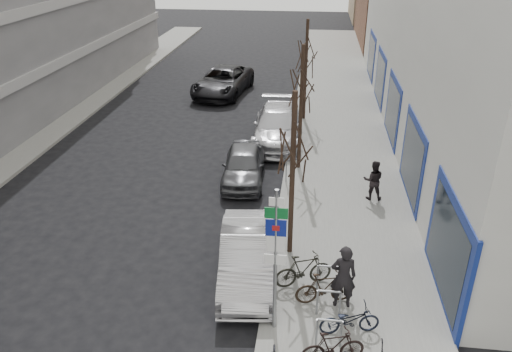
% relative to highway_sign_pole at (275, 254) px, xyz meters
% --- Properties ---
extents(ground, '(120.00, 120.00, 0.00)m').
position_rel_highway_sign_pole_xyz_m(ground, '(-2.40, 0.01, -2.46)').
color(ground, black).
rests_on(ground, ground).
extents(sidewalk_east, '(5.00, 70.00, 0.15)m').
position_rel_highway_sign_pole_xyz_m(sidewalk_east, '(2.10, 10.01, -2.38)').
color(sidewalk_east, slate).
rests_on(sidewalk_east, ground).
extents(sidewalk_west, '(3.00, 70.00, 0.15)m').
position_rel_highway_sign_pole_xyz_m(sidewalk_west, '(-13.40, 10.01, -2.38)').
color(sidewalk_west, slate).
rests_on(sidewalk_west, ground).
extents(highway_sign_pole, '(0.55, 0.10, 4.20)m').
position_rel_highway_sign_pole_xyz_m(highway_sign_pole, '(0.00, 0.00, 0.00)').
color(highway_sign_pole, gray).
rests_on(highway_sign_pole, ground).
extents(bike_rack, '(0.66, 2.26, 0.83)m').
position_rel_highway_sign_pole_xyz_m(bike_rack, '(1.40, 0.61, -1.80)').
color(bike_rack, gray).
rests_on(bike_rack, sidewalk_east).
extents(tree_near, '(1.80, 1.80, 5.50)m').
position_rel_highway_sign_pole_xyz_m(tree_near, '(0.20, 3.51, 1.65)').
color(tree_near, black).
rests_on(tree_near, ground).
extents(tree_mid, '(1.80, 1.80, 5.50)m').
position_rel_highway_sign_pole_xyz_m(tree_mid, '(0.20, 10.01, 1.65)').
color(tree_mid, black).
rests_on(tree_mid, ground).
extents(tree_far, '(1.80, 1.80, 5.50)m').
position_rel_highway_sign_pole_xyz_m(tree_far, '(0.20, 16.51, 1.65)').
color(tree_far, black).
rests_on(tree_far, ground).
extents(meter_front, '(0.10, 0.08, 1.27)m').
position_rel_highway_sign_pole_xyz_m(meter_front, '(-0.25, 3.01, -1.54)').
color(meter_front, gray).
rests_on(meter_front, sidewalk_east).
extents(meter_mid, '(0.10, 0.08, 1.27)m').
position_rel_highway_sign_pole_xyz_m(meter_mid, '(-0.25, 8.51, -1.54)').
color(meter_mid, gray).
rests_on(meter_mid, sidewalk_east).
extents(meter_back, '(0.10, 0.08, 1.27)m').
position_rel_highway_sign_pole_xyz_m(meter_back, '(-0.25, 14.01, -1.54)').
color(meter_back, gray).
rests_on(meter_back, sidewalk_east).
extents(bike_near_right, '(1.66, 0.90, 0.97)m').
position_rel_highway_sign_pole_xyz_m(bike_near_right, '(1.48, -1.03, -1.82)').
color(bike_near_right, black).
rests_on(bike_near_right, sidewalk_east).
extents(bike_mid_curb, '(1.64, 0.82, 0.96)m').
position_rel_highway_sign_pole_xyz_m(bike_mid_curb, '(1.93, 0.03, -1.83)').
color(bike_mid_curb, black).
rests_on(bike_mid_curb, sidewalk_east).
extents(bike_mid_inner, '(1.82, 1.13, 1.06)m').
position_rel_highway_sign_pole_xyz_m(bike_mid_inner, '(0.68, 1.84, -1.78)').
color(bike_mid_inner, black).
rests_on(bike_mid_inner, sidewalk_east).
extents(bike_far_inner, '(1.73, 0.89, 1.01)m').
position_rel_highway_sign_pole_xyz_m(bike_far_inner, '(1.29, 1.14, -1.80)').
color(bike_far_inner, black).
rests_on(bike_far_inner, sidewalk_east).
extents(parked_car_front, '(2.10, 4.73, 1.51)m').
position_rel_highway_sign_pole_xyz_m(parked_car_front, '(-1.00, 2.21, -1.70)').
color(parked_car_front, '#B7B6BB').
rests_on(parked_car_front, ground).
extents(parked_car_mid, '(1.96, 4.28, 1.42)m').
position_rel_highway_sign_pole_xyz_m(parked_car_mid, '(-2.06, 8.76, -1.75)').
color(parked_car_mid, '#48484D').
rests_on(parked_car_mid, ground).
extents(parked_car_back, '(2.53, 5.84, 1.67)m').
position_rel_highway_sign_pole_xyz_m(parked_car_back, '(-1.00, 13.29, -1.62)').
color(parked_car_back, '#B7B7BC').
rests_on(parked_car_back, ground).
extents(lane_car, '(3.60, 6.43, 1.70)m').
position_rel_highway_sign_pole_xyz_m(lane_car, '(-5.18, 21.06, -1.61)').
color(lane_car, black).
rests_on(lane_car, ground).
extents(pedestrian_near, '(0.73, 0.50, 1.93)m').
position_rel_highway_sign_pole_xyz_m(pedestrian_near, '(1.77, 1.08, -1.34)').
color(pedestrian_near, black).
rests_on(pedestrian_near, sidewalk_east).
extents(pedestrian_far, '(0.59, 0.41, 1.60)m').
position_rel_highway_sign_pole_xyz_m(pedestrian_far, '(3.14, 7.47, -1.51)').
color(pedestrian_far, black).
rests_on(pedestrian_far, sidewalk_east).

